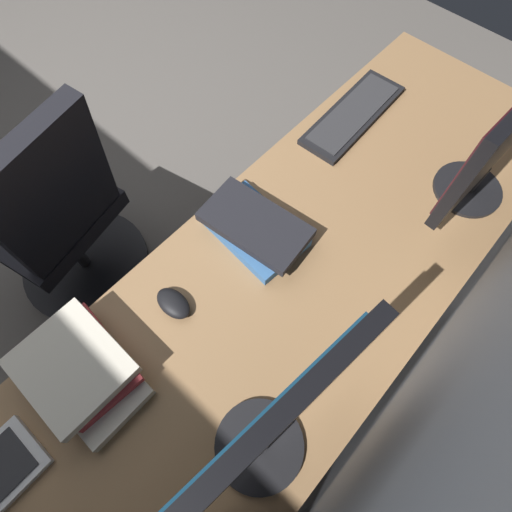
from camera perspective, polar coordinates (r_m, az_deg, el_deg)
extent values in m
plane|color=#59544F|center=(2.63, -27.29, 14.08)|extent=(4.99, 4.99, 0.00)
cube|color=#936D47|center=(1.09, 1.96, -7.08)|extent=(2.32, 0.69, 0.03)
cylinder|color=silver|center=(2.03, 16.88, 17.27)|extent=(0.05, 0.05, 0.70)
cylinder|color=silver|center=(1.97, 30.31, 7.59)|extent=(0.05, 0.05, 0.70)
cube|color=#936D47|center=(1.48, 6.82, -7.83)|extent=(0.40, 0.50, 0.69)
cube|color=silver|center=(1.54, -0.51, -1.84)|extent=(0.37, 0.01, 0.61)
cylinder|color=black|center=(1.01, 0.46, -24.76)|extent=(0.20, 0.20, 0.01)
cylinder|color=black|center=(0.95, 0.48, -24.66)|extent=(0.04, 0.04, 0.10)
cube|color=black|center=(0.73, 0.63, -24.12)|extent=(0.50, 0.08, 0.35)
cube|color=navy|center=(0.73, -0.55, -23.33)|extent=(0.46, 0.05, 0.31)
cylinder|color=black|center=(1.39, 27.20, 8.24)|extent=(0.20, 0.20, 0.01)
cylinder|color=black|center=(1.35, 28.18, 9.55)|extent=(0.04, 0.04, 0.10)
cube|color=#330F14|center=(1.22, 31.76, 15.53)|extent=(0.50, 0.03, 0.27)
cube|color=black|center=(1.47, 13.26, 18.49)|extent=(0.43, 0.16, 0.02)
cube|color=#2D2D30|center=(1.46, 13.35, 18.79)|extent=(0.38, 0.13, 0.00)
ellipsoid|color=black|center=(1.08, -11.36, -6.43)|extent=(0.06, 0.10, 0.03)
cube|color=#38669E|center=(1.15, -0.19, 3.58)|extent=(0.20, 0.29, 0.03)
cube|color=black|center=(1.13, -0.11, 4.41)|extent=(0.19, 0.31, 0.03)
cube|color=beige|center=(1.09, -22.40, -15.23)|extent=(0.17, 0.29, 0.03)
cube|color=#B2383D|center=(1.07, -22.77, -13.59)|extent=(0.19, 0.26, 0.02)
cube|color=beige|center=(1.05, -24.24, -13.67)|extent=(0.21, 0.24, 0.03)
cube|color=black|center=(1.70, -27.23, 5.07)|extent=(0.52, 0.50, 0.07)
cube|color=black|center=(1.36, -26.30, 7.69)|extent=(0.41, 0.21, 0.50)
cylinder|color=black|center=(1.87, -24.51, 1.65)|extent=(0.05, 0.05, 0.37)
cylinder|color=black|center=(2.04, -22.39, -1.01)|extent=(0.56, 0.56, 0.03)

